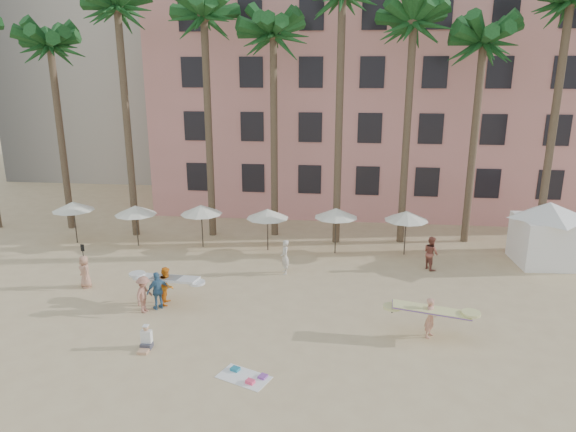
% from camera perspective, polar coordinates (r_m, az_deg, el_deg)
% --- Properties ---
extents(ground, '(120.00, 120.00, 0.00)m').
position_cam_1_polar(ground, '(19.42, -4.97, -16.30)').
color(ground, '#D1B789').
rests_on(ground, ground).
extents(pink_hotel, '(35.00, 14.00, 16.00)m').
position_cam_1_polar(pink_hotel, '(42.30, 11.54, 12.42)').
color(pink_hotel, pink).
rests_on(pink_hotel, ground).
extents(palm_row, '(44.40, 5.40, 16.30)m').
position_cam_1_polar(palm_row, '(31.33, 1.12, 20.72)').
color(palm_row, brown).
rests_on(palm_row, ground).
extents(umbrella_row, '(22.50, 2.70, 2.73)m').
position_cam_1_polar(umbrella_row, '(30.37, -6.03, 0.53)').
color(umbrella_row, '#332B23').
rests_on(umbrella_row, ground).
extents(cabana, '(4.74, 4.74, 3.50)m').
position_cam_1_polar(cabana, '(31.31, 26.82, -1.17)').
color(cabana, white).
rests_on(cabana, ground).
extents(beach_towel, '(2.05, 1.62, 0.14)m').
position_cam_1_polar(beach_towel, '(18.80, -4.74, -17.35)').
color(beach_towel, white).
rests_on(beach_towel, ground).
extents(carrier_yellow, '(3.08, 0.97, 1.66)m').
position_cam_1_polar(carrier_yellow, '(21.54, 15.58, -10.53)').
color(carrier_yellow, tan).
rests_on(carrier_yellow, ground).
extents(carrier_white, '(3.20, 1.40, 1.76)m').
position_cam_1_polar(carrier_white, '(24.20, -13.32, -7.37)').
color(carrier_white, orange).
rests_on(carrier_white, ground).
extents(beachgoers, '(18.23, 7.78, 1.84)m').
position_cam_1_polar(beachgoers, '(25.11, -5.38, -6.30)').
color(beachgoers, brown).
rests_on(beachgoers, ground).
extents(paddle, '(0.18, 0.04, 2.23)m').
position_cam_1_polar(paddle, '(26.99, -21.74, -4.58)').
color(paddle, black).
rests_on(paddle, ground).
extents(seated_man, '(0.41, 0.72, 0.94)m').
position_cam_1_polar(seated_man, '(20.98, -15.49, -13.21)').
color(seated_man, '#3F3F4C').
rests_on(seated_man, ground).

